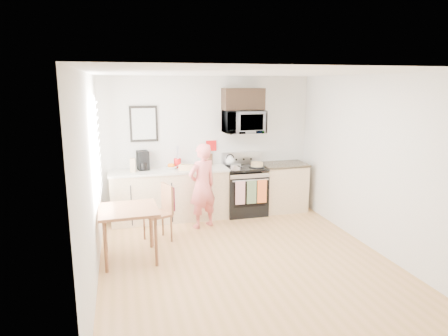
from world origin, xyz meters
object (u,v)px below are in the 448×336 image
object	(u,v)px
dining_table	(129,214)
cake	(257,165)
range	(245,191)
chair	(164,204)
microwave	(244,122)
person	(202,186)

from	to	relation	value
dining_table	cake	size ratio (longest dim) A/B	2.89
range	dining_table	xyz separation A→B (m)	(-2.20, -1.55, 0.23)
cake	chair	bearing A→B (deg)	-156.06
chair	range	bearing A→B (deg)	11.07
microwave	range	bearing A→B (deg)	-89.94
microwave	chair	world-z (taller)	microwave
range	cake	size ratio (longest dim) A/B	4.15
microwave	chair	xyz separation A→B (m)	(-1.63, -1.03, -1.18)
microwave	person	world-z (taller)	microwave
range	chair	size ratio (longest dim) A/B	1.28
person	chair	world-z (taller)	person
microwave	chair	distance (m)	2.26
person	cake	world-z (taller)	person
microwave	dining_table	size ratio (longest dim) A/B	0.94
range	cake	bearing A→B (deg)	-27.33
person	dining_table	size ratio (longest dim) A/B	1.83
dining_table	cake	xyz separation A→B (m)	(2.41, 1.44, 0.30)
dining_table	range	bearing A→B (deg)	35.15
range	microwave	world-z (taller)	microwave
cake	person	bearing A→B (deg)	-159.79
microwave	dining_table	world-z (taller)	microwave
cake	dining_table	bearing A→B (deg)	-149.04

